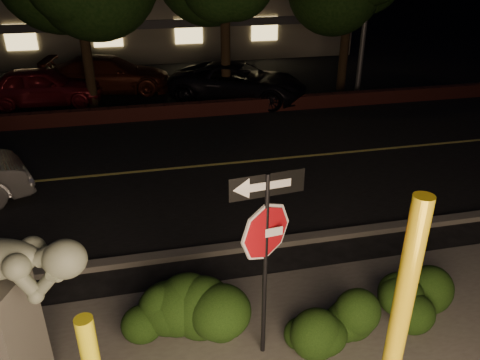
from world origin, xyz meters
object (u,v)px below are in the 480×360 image
Objects in this scene: parked_car_dark at (238,82)px; signpost at (266,233)px; parked_car_red at (42,86)px; parked_car_darkred at (109,74)px.

signpost is at bearing -165.22° from parked_car_dark.
signpost is at bearing -158.51° from parked_car_red.
parked_car_red is 0.82× the size of parked_car_dark.
parked_car_darkred is 5.45m from parked_car_dark.
parked_car_red is at bearing 107.66° from parked_car_dark.
parked_car_dark is at bearing 73.16° from signpost.
signpost is 15.20m from parked_car_darkred.
parked_car_red is 7.39m from parked_car_dark.
parked_car_dark is at bearing -96.37° from parked_car_red.
signpost is 0.56× the size of parked_car_dark.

